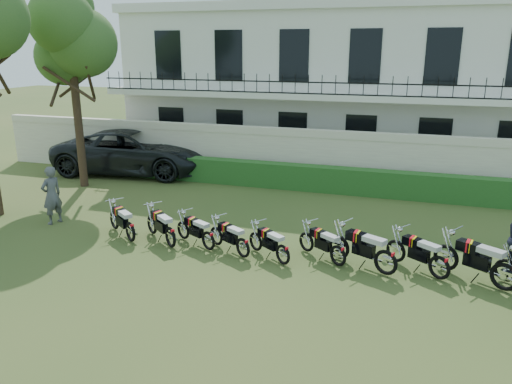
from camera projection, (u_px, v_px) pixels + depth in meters
ground at (256, 262)px, 13.23m from camera, size 100.00×100.00×0.00m
perimeter_wall at (316, 157)px, 20.21m from camera, size 30.00×0.35×2.30m
hedge at (337, 180)px, 19.37m from camera, size 18.00×0.60×1.00m
building at (341, 84)px, 24.94m from camera, size 20.40×9.60×7.40m
tree_west_near at (70, 35)px, 18.78m from camera, size 3.40×3.20×7.90m
motorcycle_0 at (130, 227)px, 14.42m from camera, size 1.55×1.17×1.01m
motorcycle_1 at (170, 232)px, 14.00m from camera, size 1.55×1.21×1.02m
motorcycle_2 at (208, 236)px, 13.82m from camera, size 1.56×0.90×0.94m
motorcycle_3 at (243, 243)px, 13.33m from camera, size 1.52×0.95×0.94m
motorcycle_4 at (283, 250)px, 12.91m from camera, size 1.44×1.03×0.92m
motorcycle_5 at (338, 251)px, 12.83m from camera, size 1.48×1.06×0.95m
motorcycle_6 at (386, 256)px, 12.28m from camera, size 1.88×1.04×1.12m
motorcycle_7 at (440, 262)px, 12.06m from camera, size 1.60×1.17×1.03m
motorcycle_8 at (505, 270)px, 11.48m from camera, size 1.87×1.20×1.16m
suv at (134, 152)px, 22.31m from camera, size 7.32×4.07×1.94m
inspector at (52, 195)px, 15.86m from camera, size 0.63×0.79×1.88m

